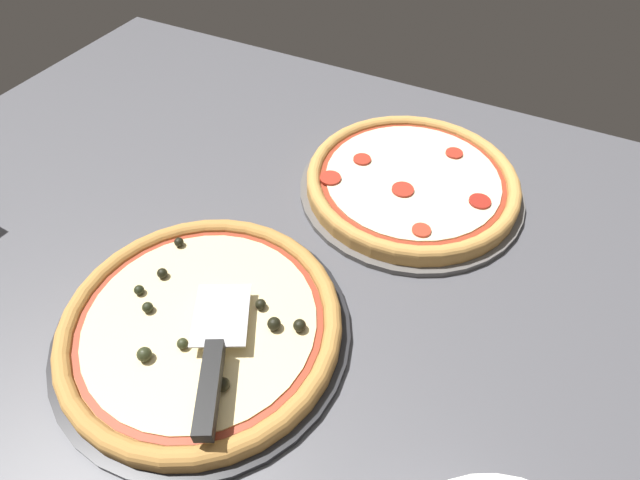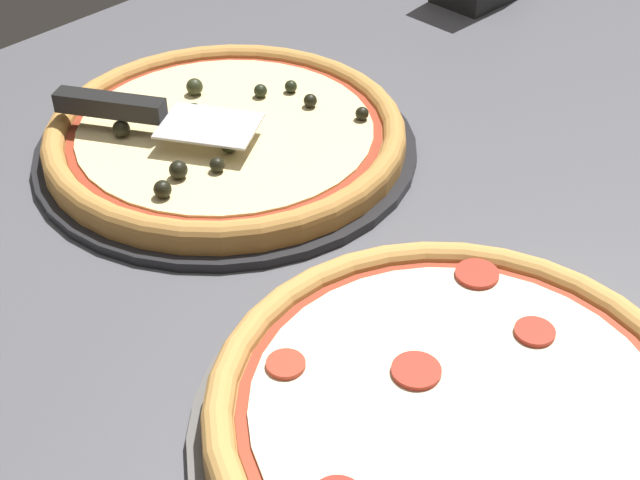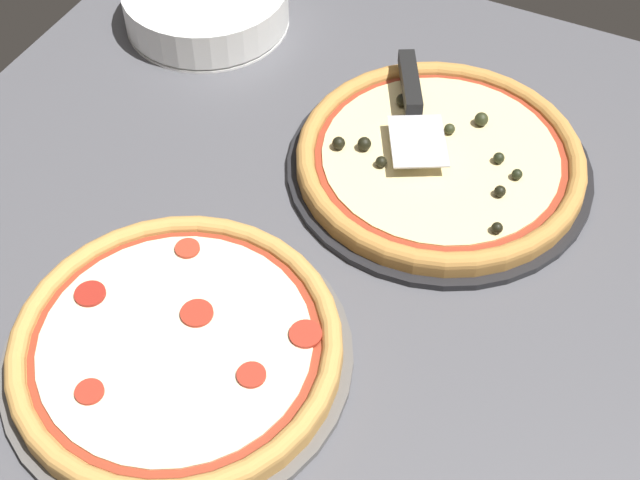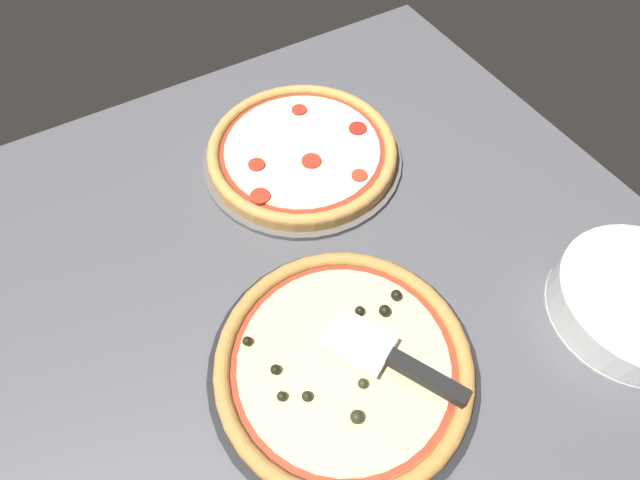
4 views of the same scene
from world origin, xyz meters
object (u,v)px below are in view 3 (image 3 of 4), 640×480
object	(u,v)px
serving_spatula	(412,96)
pizza_back	(176,345)
pizza_front	(440,158)
plate_stack	(206,5)

from	to	relation	value
serving_spatula	pizza_back	bearing A→B (deg)	79.41
pizza_back	serving_spatula	size ratio (longest dim) A/B	1.74
pizza_back	serving_spatula	distance (cm)	46.36
pizza_front	serving_spatula	xyz separation A→B (cm)	(6.64, -6.04, 3.27)
pizza_back	plate_stack	distance (cm)	60.89
pizza_back	pizza_front	bearing A→B (deg)	-111.00
pizza_front	plate_stack	size ratio (longest dim) A/B	1.49
plate_stack	pizza_front	bearing A→B (deg)	161.45
pizza_front	pizza_back	bearing A→B (deg)	69.00
serving_spatula	plate_stack	xyz separation A→B (cm)	(36.68, -8.50, -2.41)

